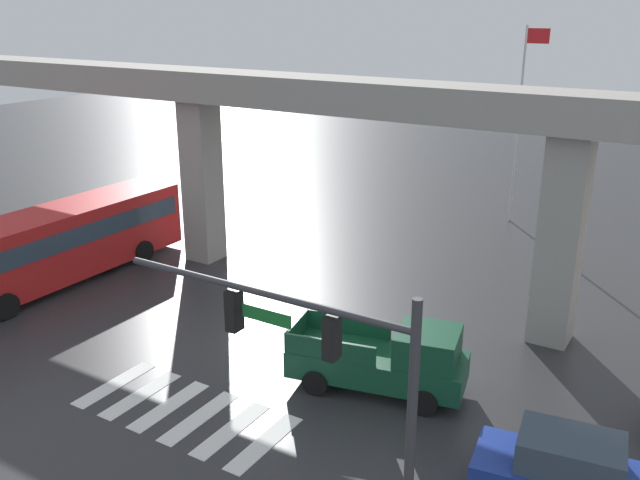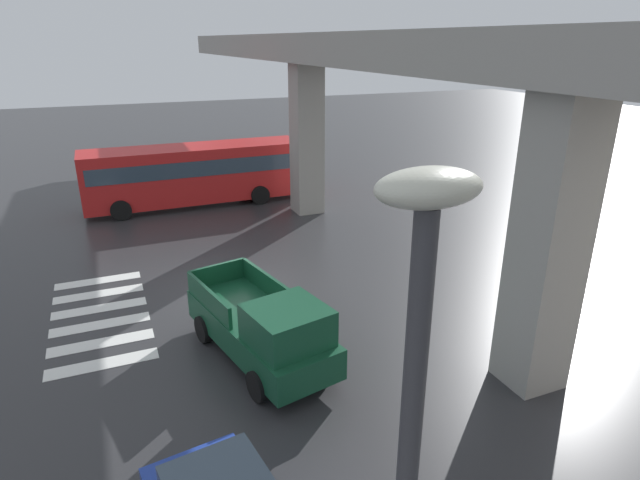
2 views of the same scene
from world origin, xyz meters
name	(u,v)px [view 2 (image 2 of 2)]	position (x,y,z in m)	size (l,w,h in m)	color
ground_plane	(245,291)	(0.00, 0.00, 0.00)	(120.00, 120.00, 0.00)	#2D2D30
crosswalk_stripes	(100,316)	(0.00, -4.55, 0.01)	(6.05, 2.80, 0.01)	silver
elevated_overpass	(390,70)	(0.00, 5.21, 7.02)	(54.79, 2.20, 8.20)	#9E9991
pickup_truck	(265,328)	(4.26, -0.57, 0.99)	(5.39, 2.93, 2.08)	#14472D
city_bus	(195,171)	(-10.76, 0.39, 1.72)	(2.81, 10.80, 2.99)	red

